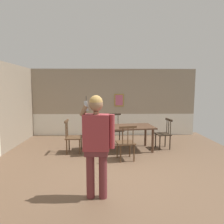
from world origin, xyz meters
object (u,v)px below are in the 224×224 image
(chair_near_window, at_px, (73,137))
(chair_by_doorway, at_px, (115,129))
(chair_at_table_head, at_px, (126,143))
(person_figure, at_px, (97,139))
(dining_table, at_px, (120,129))
(chair_opposite_corner, at_px, (164,134))

(chair_near_window, relative_size, chair_by_doorway, 0.96)
(chair_by_doorway, xyz_separation_m, chair_at_table_head, (0.21, -1.64, -0.02))
(chair_near_window, relative_size, chair_at_table_head, 1.03)
(chair_near_window, height_order, chair_by_doorway, chair_by_doorway)
(chair_at_table_head, height_order, person_figure, person_figure)
(chair_at_table_head, bearing_deg, person_figure, -121.70)
(chair_near_window, bearing_deg, chair_by_doorway, 126.96)
(chair_near_window, xyz_separation_m, chair_at_table_head, (1.50, -0.65, -0.00))
(dining_table, height_order, person_figure, person_figure)
(chair_opposite_corner, xyz_separation_m, person_figure, (-1.93, -2.77, 0.56))
(chair_at_table_head, height_order, chair_opposite_corner, chair_at_table_head)
(chair_by_doorway, bearing_deg, chair_opposite_corner, 144.67)
(chair_by_doorway, relative_size, chair_opposite_corner, 1.07)
(chair_near_window, bearing_deg, person_figure, 18.42)
(chair_opposite_corner, distance_m, person_figure, 3.42)
(dining_table, bearing_deg, person_figure, -101.87)
(chair_near_window, xyz_separation_m, chair_by_doorway, (1.28, 0.99, 0.02))
(chair_opposite_corner, bearing_deg, chair_near_window, 88.08)
(dining_table, relative_size, chair_near_window, 2.20)
(person_figure, bearing_deg, chair_at_table_head, -106.96)
(dining_table, relative_size, person_figure, 1.21)
(chair_near_window, bearing_deg, dining_table, 96.23)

